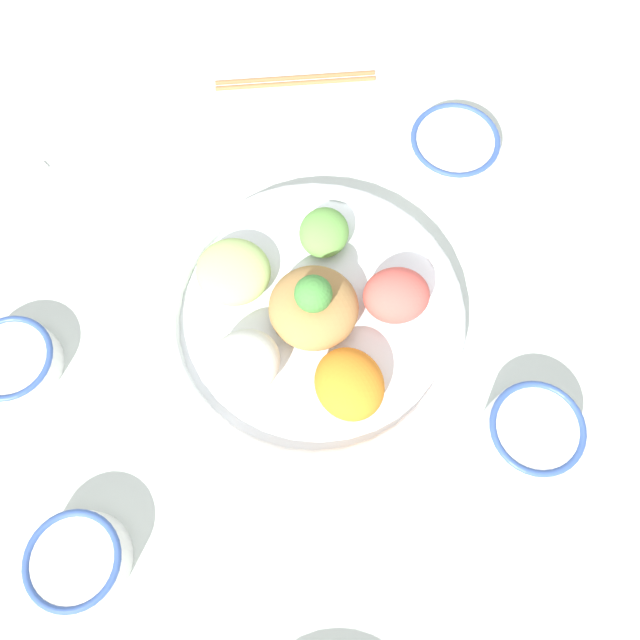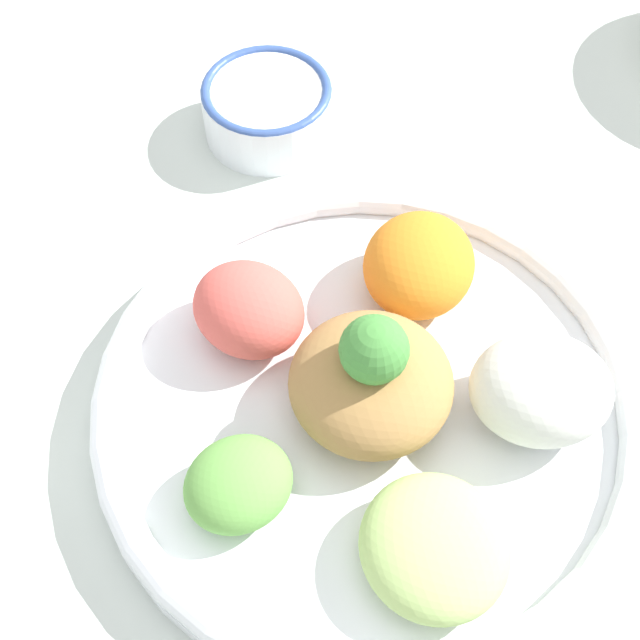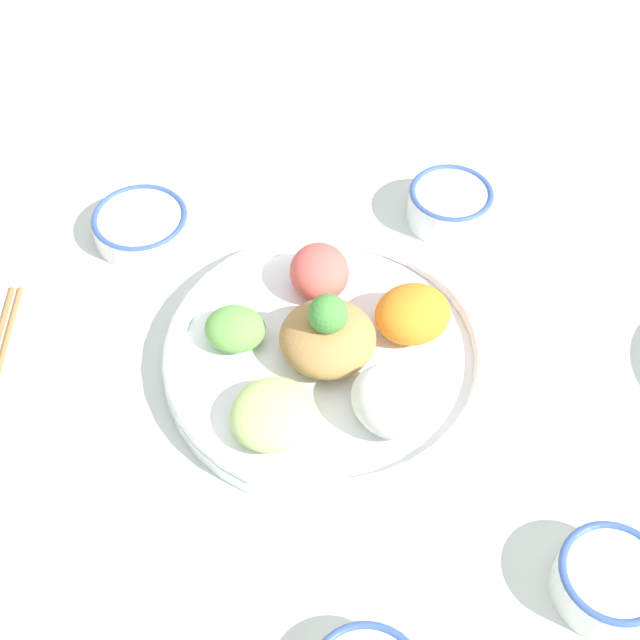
{
  "view_description": "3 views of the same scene",
  "coord_description": "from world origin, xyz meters",
  "px_view_note": "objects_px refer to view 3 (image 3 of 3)",
  "views": [
    {
      "loc": [
        0.18,
        0.19,
        0.7
      ],
      "look_at": [
        0.01,
        0.02,
        0.06
      ],
      "focal_mm": 35.0,
      "sensor_mm": 36.0,
      "label": 1
    },
    {
      "loc": [
        -0.04,
        -0.27,
        0.53
      ],
      "look_at": [
        -0.03,
        0.04,
        0.05
      ],
      "focal_mm": 50.0,
      "sensor_mm": 36.0,
      "label": 2
    },
    {
      "loc": [
        0.43,
        -0.39,
        0.78
      ],
      "look_at": [
        -0.02,
        0.0,
        0.06
      ],
      "focal_mm": 50.0,
      "sensor_mm": 36.0,
      "label": 3
    }
  ],
  "objects_px": {
    "rice_bowl_plain": "(141,224)",
    "sauce_bowl_dark": "(450,204)",
    "salad_platter": "(329,355)",
    "sauce_bowl_red": "(610,580)"
  },
  "relations": [
    {
      "from": "salad_platter",
      "to": "rice_bowl_plain",
      "type": "xyz_separation_m",
      "value": [
        -0.3,
        -0.03,
        -0.01
      ]
    },
    {
      "from": "sauce_bowl_red",
      "to": "salad_platter",
      "type": "bearing_deg",
      "value": -176.96
    },
    {
      "from": "sauce_bowl_red",
      "to": "rice_bowl_plain",
      "type": "height_order",
      "value": "sauce_bowl_red"
    },
    {
      "from": "sauce_bowl_dark",
      "to": "rice_bowl_plain",
      "type": "bearing_deg",
      "value": -127.32
    },
    {
      "from": "rice_bowl_plain",
      "to": "salad_platter",
      "type": "bearing_deg",
      "value": 6.24
    },
    {
      "from": "salad_platter",
      "to": "sauce_bowl_red",
      "type": "height_order",
      "value": "salad_platter"
    },
    {
      "from": "rice_bowl_plain",
      "to": "sauce_bowl_dark",
      "type": "bearing_deg",
      "value": 52.68
    },
    {
      "from": "sauce_bowl_dark",
      "to": "rice_bowl_plain",
      "type": "distance_m",
      "value": 0.38
    },
    {
      "from": "sauce_bowl_dark",
      "to": "rice_bowl_plain",
      "type": "relative_size",
      "value": 0.89
    },
    {
      "from": "salad_platter",
      "to": "sauce_bowl_dark",
      "type": "bearing_deg",
      "value": 105.57
    }
  ]
}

